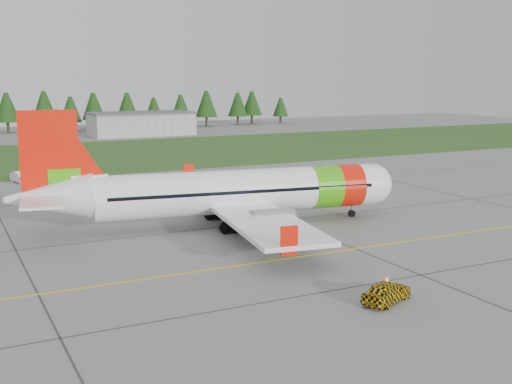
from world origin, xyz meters
TOP-DOWN VIEW (x-y plane):
  - ground at (0.00, 0.00)m, footprint 320.00×320.00m
  - aircraft at (4.53, 20.17)m, footprint 36.74×34.22m
  - follow_me_car at (4.31, -3.35)m, footprint 1.92×2.06m
  - service_van at (-10.17, 55.56)m, footprint 1.95×1.89m
  - grass_strip at (0.00, 82.00)m, footprint 320.00×50.00m
  - taxi_guideline at (0.00, 8.00)m, footprint 120.00×0.25m
  - hangar_east at (25.00, 118.00)m, footprint 24.00×12.00m
  - treeline at (0.00, 138.00)m, footprint 160.00×8.00m

SIDE VIEW (x-z plane):
  - ground at x=0.00m, z-range 0.00..0.00m
  - taxi_guideline at x=0.00m, z-range 0.00..0.02m
  - grass_strip at x=0.00m, z-range 0.00..0.03m
  - follow_me_car at x=4.31m, z-range 0.00..4.09m
  - service_van at x=-10.17m, z-range 0.00..4.65m
  - hangar_east at x=25.00m, z-range 0.00..5.20m
  - aircraft at x=4.53m, z-range -2.36..8.81m
  - treeline at x=0.00m, z-range 0.00..10.00m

